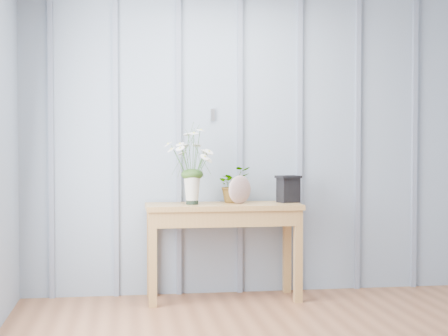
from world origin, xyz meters
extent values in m
cube|color=#8A9AAE|center=(0.00, 2.25, 1.25)|extent=(4.00, 0.01, 2.50)
cube|color=#B6B6BB|center=(-0.47, 2.23, 1.45)|extent=(0.03, 0.01, 0.10)
cube|color=gray|center=(-1.75, 2.23, 1.25)|extent=(0.04, 0.03, 2.50)
cube|color=gray|center=(-1.25, 2.23, 1.25)|extent=(0.04, 0.03, 2.50)
cube|color=gray|center=(-0.75, 2.23, 1.25)|extent=(0.04, 0.03, 2.50)
cube|color=gray|center=(-0.25, 2.23, 1.25)|extent=(0.04, 0.03, 2.50)
cube|color=gray|center=(0.25, 2.23, 1.25)|extent=(0.04, 0.03, 2.50)
cube|color=gray|center=(0.75, 2.23, 1.25)|extent=(0.04, 0.03, 2.50)
cube|color=gray|center=(1.25, 2.23, 1.25)|extent=(0.04, 0.03, 2.50)
cube|color=#9E733C|center=(-0.42, 1.99, 0.73)|extent=(1.20, 0.45, 0.04)
cube|color=#9E733C|center=(-0.42, 1.99, 0.65)|extent=(1.13, 0.42, 0.12)
cube|color=#9E733C|center=(-0.98, 1.81, 0.35)|extent=(0.06, 0.06, 0.71)
cube|color=#9E733C|center=(0.13, 1.81, 0.35)|extent=(0.06, 0.06, 0.71)
cube|color=#9E733C|center=(-0.98, 2.17, 0.35)|extent=(0.06, 0.06, 0.71)
cube|color=#9E733C|center=(0.13, 2.17, 0.35)|extent=(0.06, 0.06, 0.71)
cylinder|color=black|center=(-0.67, 1.96, 0.78)|extent=(0.09, 0.09, 0.06)
cone|color=beige|center=(-0.67, 1.96, 0.87)|extent=(0.15, 0.15, 0.22)
ellipsoid|color=#1E3D14|center=(-0.67, 1.96, 0.98)|extent=(0.17, 0.14, 0.09)
imported|color=#1E3D14|center=(-0.33, 2.11, 0.89)|extent=(0.32, 0.30, 0.29)
ellipsoid|color=brown|center=(-0.30, 1.97, 0.86)|extent=(0.22, 0.17, 0.22)
cube|color=black|center=(0.11, 2.03, 0.85)|extent=(0.18, 0.16, 0.19)
cube|color=black|center=(0.11, 2.03, 0.95)|extent=(0.21, 0.18, 0.02)
camera|label=1|loc=(-1.19, -3.27, 1.20)|focal=55.00mm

